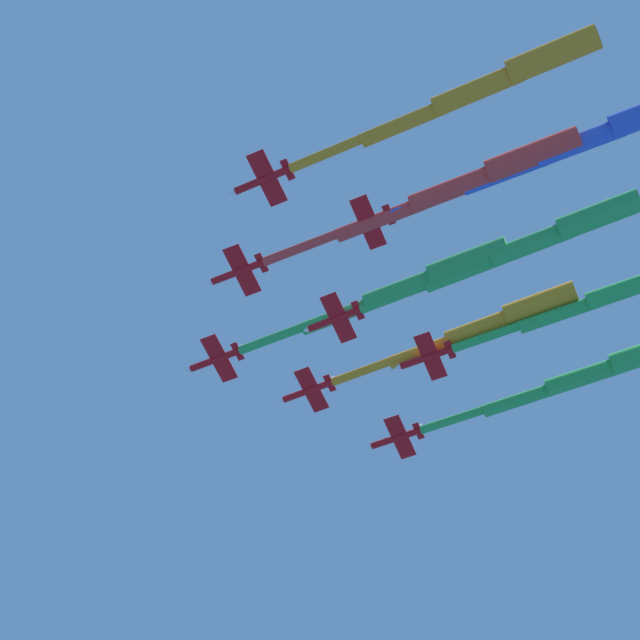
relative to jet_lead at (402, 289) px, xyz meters
The scene contains 8 objects.
jet_lead is the anchor object (origin of this frame).
jet_port_inner 18.39m from the jet_lead, 79.47° to the left, with size 34.43×51.29×3.89m.
jet_starboard_inner 15.37m from the jet_lead, behind, with size 29.80×45.02×3.88m.
jet_port_mid 20.27m from the jet_lead, 122.32° to the left, with size 31.04×47.37×4.01m.
jet_starboard_mid 33.48m from the jet_lead, 71.94° to the left, with size 31.67×48.32×3.85m.
jet_port_outer 33.54m from the jet_lead, behind, with size 32.34×47.21×3.89m.
jet_starboard_outer 33.97m from the jet_lead, 101.69° to the left, with size 32.88×48.02×3.92m.
jet_trail_port 34.17m from the jet_lead, 146.18° to the left, with size 32.67×47.76×3.99m.
Camera 1 is at (51.84, 79.18, 46.75)m, focal length 62.33 mm.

